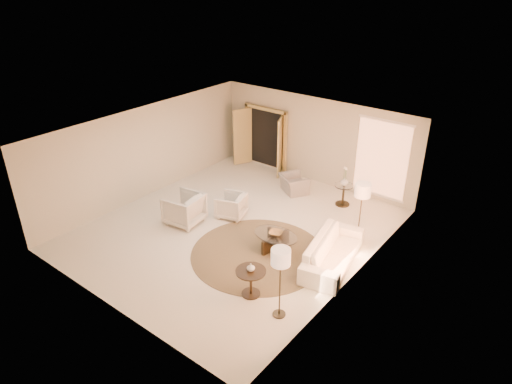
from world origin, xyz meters
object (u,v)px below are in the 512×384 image
Objects in this scene: coffee_table at (276,240)px; floor_lamp_near at (363,193)px; floor_lamp_far at (281,260)px; bowl at (276,233)px; side_vase at (345,181)px; armchair_right at (184,207)px; side_table at (343,193)px; sofa at (333,251)px; end_vase at (251,267)px; accent_chair at (294,181)px; armchair_left at (231,204)px; end_table at (251,278)px.

floor_lamp_near is (1.47, 1.61, 1.14)m from coffee_table.
floor_lamp_near is at bearing 90.00° from floor_lamp_far.
bowl is 3.20m from side_vase.
armchair_right reaches higher than side_table.
end_vase is at bearing 146.39° from sofa.
sofa is 12.91× the size of end_vase.
side_table is 0.39× the size of floor_lamp_near.
accent_chair is 0.54× the size of coffee_table.
armchair_right reaches higher than coffee_table.
sofa is 1.48m from coffee_table.
armchair_left is 3.51m from end_vase.
floor_lamp_near reaches higher than side_table.
end_table is 0.29m from end_vase.
armchair_right is 3.91× the size of side_vase.
armchair_right is 3.62m from end_table.
end_table is at bearing 144.95° from accent_chair.
side_table is at bearing -116.57° from side_vase.
armchair_right is at bearing 159.13° from end_vase.
floor_lamp_near is at bearing 108.25° from armchair_right.
armchair_right is at bearing -53.91° from armchair_left.
sofa is at bearing 93.05° from armchair_right.
end_vase is at bearing -85.32° from side_table.
side_table is 4.96m from end_vase.
side_table is at bearing 86.48° from bowl.
floor_lamp_far is 1.10m from end_vase.
accent_chair is at bearing 115.81° from coffee_table.
accent_chair is at bearing 113.31° from end_table.
accent_chair is 0.51× the size of floor_lamp_near.
side_vase is (-1.27, 1.57, -0.65)m from floor_lamp_near.
end_vase reaches higher than armchair_left.
side_vase is at bearing 63.43° from side_table.
floor_lamp_near is at bearing -50.98° from side_table.
side_table is at bearing -141.60° from accent_chair.
floor_lamp_far is 5.28m from side_vase.
armchair_left is 4.16× the size of end_vase.
armchair_left is (-3.42, 0.25, 0.04)m from sofa.
floor_lamp_near is at bearing -50.98° from side_vase.
side_vase is (2.98, 3.65, 0.29)m from armchair_right.
bowl reaches higher than coffee_table.
armchair_left is 1.14× the size of end_table.
side_table is 2.26m from floor_lamp_near.
floor_lamp_near reaches higher than armchair_right.
side_table is at bearing 94.68° from end_table.
coffee_table is 3.22m from side_vase.
armchair_right is at bearing -170.48° from coffee_table.
bowl is (-0.60, 1.76, 0.05)m from end_table.
end_table is (2.58, -2.35, 0.05)m from armchair_left.
armchair_left is 3.38m from side_table.
end_vase is at bearing -85.32° from side_vase.
bowl is at bearing 147.44° from accent_chair.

